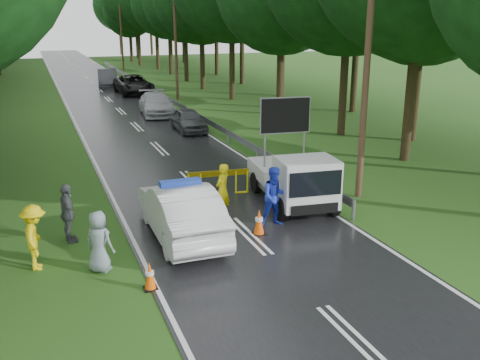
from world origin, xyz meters
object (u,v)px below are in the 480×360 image
queue_car_fourth (107,78)px  work_truck (295,179)px  queue_car_second (156,104)px  queue_car_third (134,85)px  police_sedan (181,211)px  officer (223,190)px  queue_car_first (188,120)px  barrier (218,177)px  civilian (275,197)px

queue_car_fourth → work_truck: bearing=-81.7°
queue_car_second → queue_car_third: size_ratio=0.87×
police_sedan → officer: bearing=-143.1°
queue_car_first → queue_car_third: 16.79m
officer → queue_car_fourth: officer is taller
work_truck → queue_car_first: size_ratio=1.24×
work_truck → queue_car_second: size_ratio=0.93×
barrier → officer: bearing=-98.4°
queue_car_first → queue_car_second: bearing=95.5°
queue_car_first → queue_car_fourth: 22.84m
police_sedan → queue_car_third: bearing=-97.5°
queue_car_third → civilian: bearing=-94.2°
work_truck → queue_car_fourth: (-1.39, 36.56, -0.16)m
queue_car_first → queue_car_fourth: bearing=94.1°
civilian → queue_car_first: 15.31m
work_truck → queue_car_first: (0.07, 13.77, -0.33)m
barrier → queue_car_first: (2.19, 11.73, -0.07)m
barrier → queue_car_fourth: 34.53m
civilian → queue_car_first: (1.50, 15.23, -0.31)m
barrier → civilian: size_ratio=1.20×
queue_car_first → officer: bearing=-100.8°
work_truck → civilian: work_truck is taller
queue_car_first → queue_car_third: queue_car_third is taller
police_sedan → barrier: 4.04m
police_sedan → work_truck: size_ratio=1.04×
police_sedan → work_truck: (4.44, 1.28, 0.16)m
officer → queue_car_fourth: size_ratio=0.36×
officer → queue_car_second: size_ratio=0.35×
police_sedan → queue_car_second: (3.98, 21.04, -0.08)m
police_sedan → queue_car_first: 15.71m
queue_car_fourth → officer: bearing=-85.9°
police_sedan → civilian: size_ratio=2.57×
civilian → queue_car_fourth: (0.04, 38.02, -0.14)m
work_truck → queue_car_first: work_truck is taller
civilian → police_sedan: bearing=-178.9°
barrier → queue_car_first: bearing=86.1°
work_truck → queue_car_fourth: bearing=98.9°
queue_car_first → queue_car_fourth: size_ratio=0.77×
officer → civilian: bearing=89.2°
civilian → queue_car_second: 21.26m
civilian → queue_car_first: bearing=89.0°
police_sedan → queue_car_fourth: bearing=-94.1°
barrier → queue_car_third: 28.60m
civilian → queue_car_second: civilian is taller
civilian → queue_car_third: (1.44, 32.02, -0.15)m
barrier → queue_car_third: bearing=92.4°
queue_car_fourth → police_sedan: bearing=-88.5°
officer → queue_car_third: size_ratio=0.30×
barrier → officer: (-0.54, -2.00, 0.16)m
work_truck → queue_car_fourth: 36.58m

